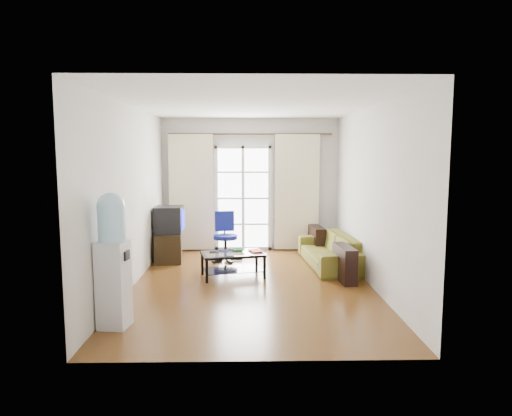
% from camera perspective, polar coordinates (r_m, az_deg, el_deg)
% --- Properties ---
extents(floor, '(5.20, 5.20, 0.00)m').
position_cam_1_polar(floor, '(7.07, -0.53, -9.52)').
color(floor, brown).
rests_on(floor, ground).
extents(ceiling, '(5.20, 5.20, 0.00)m').
position_cam_1_polar(ceiling, '(6.82, -0.55, 12.80)').
color(ceiling, white).
rests_on(ceiling, wall_back).
extents(wall_back, '(3.60, 0.02, 2.70)m').
position_cam_1_polar(wall_back, '(9.41, -0.72, 2.92)').
color(wall_back, silver).
rests_on(wall_back, floor).
extents(wall_front, '(3.60, 0.02, 2.70)m').
position_cam_1_polar(wall_front, '(4.23, -0.14, -1.88)').
color(wall_front, silver).
rests_on(wall_front, floor).
extents(wall_left, '(0.02, 5.20, 2.70)m').
position_cam_1_polar(wall_left, '(7.03, -15.38, 1.35)').
color(wall_left, silver).
rests_on(wall_left, floor).
extents(wall_right, '(0.02, 5.20, 2.70)m').
position_cam_1_polar(wall_right, '(7.07, 14.22, 1.42)').
color(wall_right, silver).
rests_on(wall_right, floor).
extents(french_door, '(1.16, 0.06, 2.15)m').
position_cam_1_polar(french_door, '(9.37, -1.63, 1.22)').
color(french_door, white).
rests_on(french_door, wall_back).
extents(curtain_rod, '(3.30, 0.04, 0.04)m').
position_cam_1_polar(curtain_rod, '(9.29, -0.72, 9.23)').
color(curtain_rod, '#4C3F2D').
rests_on(curtain_rod, wall_back).
extents(curtain_left, '(0.90, 0.07, 2.35)m').
position_cam_1_polar(curtain_left, '(9.37, -8.07, 1.92)').
color(curtain_left, '#F0E9C1').
rests_on(curtain_left, curtain_rod).
extents(curtain_right, '(0.90, 0.07, 2.35)m').
position_cam_1_polar(curtain_right, '(9.36, 5.12, 1.95)').
color(curtain_right, '#F0E9C1').
rests_on(curtain_right, curtain_rod).
extents(radiator, '(0.64, 0.12, 0.64)m').
position_cam_1_polar(radiator, '(9.47, 4.15, -3.29)').
color(radiator, gray).
rests_on(radiator, floor).
extents(sofa, '(2.03, 1.04, 0.56)m').
position_cam_1_polar(sofa, '(8.25, 9.09, -5.23)').
color(sofa, brown).
rests_on(sofa, floor).
extents(coffee_table, '(1.09, 0.78, 0.40)m').
position_cam_1_polar(coffee_table, '(7.43, -2.92, -6.68)').
color(coffee_table, silver).
rests_on(coffee_table, floor).
extents(bowl, '(0.34, 0.34, 0.05)m').
position_cam_1_polar(bowl, '(7.48, -2.22, -5.27)').
color(bowl, green).
rests_on(bowl, coffee_table).
extents(book, '(0.36, 0.38, 0.02)m').
position_cam_1_polar(book, '(7.43, -0.70, -5.44)').
color(book, '#B84016').
rests_on(book, coffee_table).
extents(remote, '(0.16, 0.05, 0.02)m').
position_cam_1_polar(remote, '(7.45, -5.21, -5.46)').
color(remote, black).
rests_on(remote, coffee_table).
extents(tv_stand, '(0.56, 0.77, 0.53)m').
position_cam_1_polar(tv_stand, '(8.65, -10.89, -4.82)').
color(tv_stand, black).
rests_on(tv_stand, floor).
extents(crt_tv, '(0.55, 0.54, 0.49)m').
position_cam_1_polar(crt_tv, '(8.60, -10.93, -1.44)').
color(crt_tv, black).
rests_on(crt_tv, tv_stand).
extents(task_chair, '(0.69, 0.69, 0.91)m').
position_cam_1_polar(task_chair, '(8.55, -3.85, -4.81)').
color(task_chair, black).
rests_on(task_chair, floor).
extents(water_cooler, '(0.37, 0.36, 1.56)m').
position_cam_1_polar(water_cooler, '(5.45, -17.47, -5.93)').
color(water_cooler, silver).
rests_on(water_cooler, floor).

